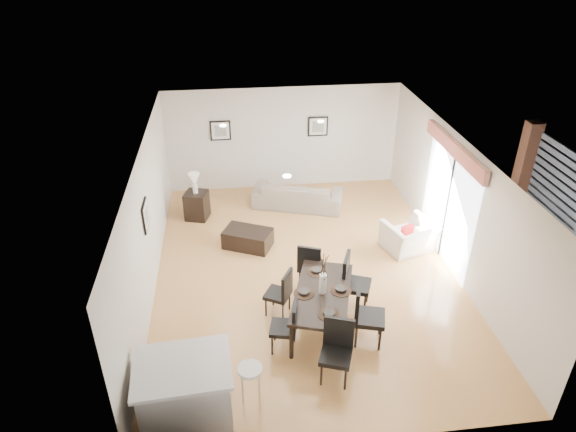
{
  "coord_description": "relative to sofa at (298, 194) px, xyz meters",
  "views": [
    {
      "loc": [
        -1.39,
        -8.44,
        6.25
      ],
      "look_at": [
        -0.31,
        0.4,
        1.11
      ],
      "focal_mm": 32.0,
      "sensor_mm": 36.0,
      "label": 1
    }
  ],
  "objects": [
    {
      "name": "side_table",
      "position": [
        -2.48,
        -0.29,
        0.02
      ],
      "size": [
        0.63,
        0.63,
        0.67
      ],
      "primitive_type": "cube",
      "rotation": [
        0.0,
        0.0,
        -0.28
      ],
      "color": "black",
      "rests_on": "ground"
    },
    {
      "name": "wall_front",
      "position": [
        -0.22,
        -6.8,
        1.03
      ],
      "size": [
        6.0,
        0.04,
        2.7
      ],
      "primitive_type": "cube",
      "color": "silver",
      "rests_on": "ground"
    },
    {
      "name": "bar_stool",
      "position": [
        -1.52,
        -6.03,
        0.35
      ],
      "size": [
        0.36,
        0.36,
        0.78
      ],
      "color": "white",
      "rests_on": "ground"
    },
    {
      "name": "kitchen_island",
      "position": [
        -2.45,
        -6.03,
        0.16
      ],
      "size": [
        1.41,
        1.12,
        0.94
      ],
      "rotation": [
        0.0,
        0.0,
        0.06
      ],
      "color": "#B8B9BB",
      "rests_on": "ground"
    },
    {
      "name": "vase",
      "position": [
        -0.19,
        -4.44,
        0.75
      ],
      "size": [
        1.0,
        1.53,
        0.78
      ],
      "color": "white",
      "rests_on": "dining_table"
    },
    {
      "name": "sliding_door",
      "position": [
        2.73,
        -2.5,
        1.34
      ],
      "size": [
        0.12,
        2.7,
        2.57
      ],
      "color": "white",
      "rests_on": "wall_right"
    },
    {
      "name": "courtyard",
      "position": [
        5.94,
        -1.93,
        0.6
      ],
      "size": [
        6.0,
        6.0,
        2.0
      ],
      "color": "gray",
      "rests_on": "ground"
    },
    {
      "name": "armchair",
      "position": [
        2.12,
        -2.26,
        0.01
      ],
      "size": [
        1.25,
        1.17,
        0.66
      ],
      "primitive_type": "imported",
      "rotation": [
        0.0,
        0.0,
        3.46
      ],
      "color": "beige",
      "rests_on": "ground"
    },
    {
      "name": "dining_chair_enear",
      "position": [
        0.44,
        -4.87,
        0.31
      ],
      "size": [
        0.63,
        0.63,
        1.12
      ],
      "rotation": [
        0.0,
        0.0,
        1.28
      ],
      "color": "black",
      "rests_on": "ground"
    },
    {
      "name": "wall_back",
      "position": [
        -0.22,
        1.2,
        1.03
      ],
      "size": [
        6.0,
        0.04,
        2.7
      ],
      "primitive_type": "cube",
      "color": "silver",
      "rests_on": "ground"
    },
    {
      "name": "dining_chair_efar",
      "position": [
        0.45,
        -3.95,
        0.29
      ],
      "size": [
        0.64,
        0.64,
        1.09
      ],
      "rotation": [
        0.0,
        0.0,
        1.19
      ],
      "color": "black",
      "rests_on": "ground"
    },
    {
      "name": "cushion",
      "position": [
        2.03,
        -2.35,
        0.2
      ],
      "size": [
        0.3,
        0.19,
        0.29
      ],
      "primitive_type": "cube",
      "rotation": [
        0.0,
        0.0,
        3.54
      ],
      "color": "maroon",
      "rests_on": "armchair"
    },
    {
      "name": "dining_table",
      "position": [
        -0.19,
        -4.44,
        0.36
      ],
      "size": [
        1.4,
        2.0,
        0.75
      ],
      "rotation": [
        0.0,
        0.0,
        -0.3
      ],
      "color": "black",
      "rests_on": "ground"
    },
    {
      "name": "dining_chair_wfar",
      "position": [
        -0.84,
        -4.03,
        0.2
      ],
      "size": [
        0.57,
        0.57,
        0.93
      ],
      "rotation": [
        0.0,
        0.0,
        -2.07
      ],
      "color": "black",
      "rests_on": "ground"
    },
    {
      "name": "ceiling",
      "position": [
        -0.22,
        -2.8,
        2.38
      ],
      "size": [
        6.0,
        8.0,
        0.02
      ],
      "primitive_type": "cube",
      "color": "white",
      "rests_on": "wall_back"
    },
    {
      "name": "coffee_table",
      "position": [
        -1.34,
        -1.71,
        -0.12
      ],
      "size": [
        1.17,
        0.98,
        0.4
      ],
      "primitive_type": "cube",
      "rotation": [
        0.0,
        0.0,
        -0.43
      ],
      "color": "black",
      "rests_on": "ground"
    },
    {
      "name": "framed_print_back_right",
      "position": [
        0.68,
        1.17,
        1.33
      ],
      "size": [
        0.52,
        0.04,
        0.52
      ],
      "color": "black",
      "rests_on": "wall_back"
    },
    {
      "name": "dining_chair_foot",
      "position": [
        -0.22,
        -3.32,
        0.24
      ],
      "size": [
        0.58,
        0.58,
        1.0
      ],
      "rotation": [
        0.0,
        0.0,
        2.77
      ],
      "color": "black",
      "rests_on": "ground"
    },
    {
      "name": "wall_right",
      "position": [
        2.78,
        -2.8,
        1.03
      ],
      "size": [
        0.04,
        8.0,
        2.7
      ],
      "primitive_type": "cube",
      "color": "silver",
      "rests_on": "ground"
    },
    {
      "name": "framed_print_left_wall",
      "position": [
        -3.19,
        -3.0,
        1.33
      ],
      "size": [
        0.04,
        0.52,
        0.52
      ],
      "rotation": [
        0.0,
        0.0,
        1.57
      ],
      "color": "black",
      "rests_on": "wall_left"
    },
    {
      "name": "courtyard_plant_b",
      "position": [
        5.3,
        -2.05,
        -0.02
      ],
      "size": [
        0.43,
        0.43,
        0.6
      ],
      "primitive_type": "imported",
      "rotation": [
        0.0,
        0.0,
        0.34
      ],
      "color": "#344F21",
      "rests_on": "ground"
    },
    {
      "name": "sofa",
      "position": [
        0.0,
        0.0,
        0.0
      ],
      "size": [
        2.36,
        1.49,
        0.64
      ],
      "primitive_type": "imported",
      "rotation": [
        0.0,
        0.0,
        2.83
      ],
      "color": "gray",
      "rests_on": "ground"
    },
    {
      "name": "table_lamp",
      "position": [
        -2.48,
        -0.29,
        0.68
      ],
      "size": [
        0.26,
        0.26,
        0.5
      ],
      "color": "white",
      "rests_on": "side_table"
    },
    {
      "name": "dining_chair_wnear",
      "position": [
        -0.83,
        -4.91,
        0.22
      ],
      "size": [
        0.52,
        0.52,
        0.96
      ],
      "rotation": [
        0.0,
        0.0,
        -1.79
      ],
      "color": "black",
      "rests_on": "ground"
    },
    {
      "name": "ground",
      "position": [
        -0.22,
        -2.8,
        -0.32
      ],
      "size": [
        8.0,
        8.0,
        0.0
      ],
      "primitive_type": "plane",
      "color": "tan",
      "rests_on": "ground"
    },
    {
      "name": "wall_left",
      "position": [
        -3.22,
        -2.8,
        1.03
      ],
      "size": [
        0.04,
        8.0,
        2.7
      ],
      "primitive_type": "cube",
      "color": "silver",
      "rests_on": "ground"
    },
    {
      "name": "dining_chair_head",
      "position": [
        -0.16,
        -5.57,
        0.27
      ],
      "size": [
        0.61,
        0.61,
        1.05
      ],
      "rotation": [
        0.0,
        0.0,
        -0.35
      ],
      "color": "black",
      "rests_on": "ground"
    },
    {
      "name": "framed_print_back_left",
      "position": [
        -1.82,
        1.17,
        1.33
      ],
      "size": [
        0.52,
        0.04,
        0.52
      ],
      "color": "black",
      "rests_on": "wall_back"
    }
  ]
}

